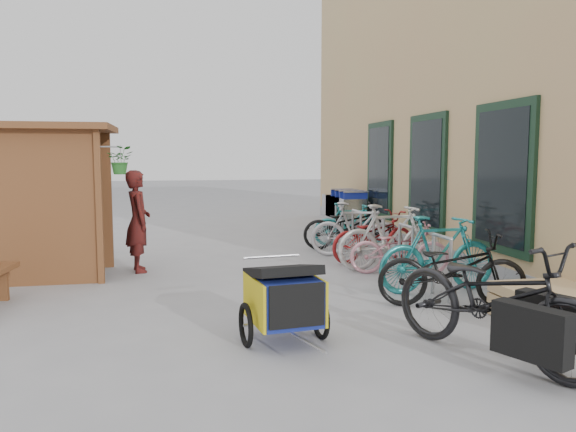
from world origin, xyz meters
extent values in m
plane|color=#939396|center=(0.00, 0.00, 0.00)|extent=(80.00, 80.00, 0.00)
cube|color=tan|center=(6.50, 4.50, 3.50)|extent=(6.00, 13.00, 7.00)
cube|color=#939396|center=(3.58, 4.50, 0.15)|extent=(0.18, 13.00, 0.30)
cube|color=black|center=(3.47, 0.50, 1.60)|extent=(0.06, 1.50, 2.20)
cube|color=black|center=(3.44, 0.50, 1.60)|extent=(0.02, 1.25, 1.95)
cube|color=black|center=(3.47, 3.00, 1.60)|extent=(0.06, 1.50, 2.20)
cube|color=black|center=(3.44, 3.00, 1.60)|extent=(0.02, 1.25, 1.95)
cube|color=black|center=(3.47, 5.50, 1.60)|extent=(0.06, 1.50, 2.20)
cube|color=black|center=(3.44, 5.50, 1.60)|extent=(0.02, 1.25, 1.95)
cube|color=brown|center=(-2.30, 1.85, 1.15)|extent=(0.09, 0.09, 2.30)
cube|color=brown|center=(-2.30, 3.15, 1.15)|extent=(0.09, 0.09, 2.30)
cube|color=brown|center=(-3.20, 1.88, 1.15)|extent=(1.80, 0.05, 2.30)
cube|color=brown|center=(-3.20, 3.12, 1.15)|extent=(1.80, 0.05, 2.30)
cube|color=brown|center=(-3.20, 2.50, 2.35)|extent=(2.15, 1.65, 0.10)
cube|color=brown|center=(-3.40, 2.50, 0.90)|extent=(1.30, 1.15, 0.04)
cube|color=brown|center=(-3.40, 2.50, 1.50)|extent=(1.30, 1.15, 0.04)
cylinder|color=#A5A8AD|center=(-2.12, 1.85, 2.05)|extent=(0.36, 0.02, 0.02)
imported|color=#246322|center=(-1.97, 1.85, 1.85)|extent=(0.38, 0.33, 0.42)
cylinder|color=#A5A8AD|center=(2.30, -0.25, 0.42)|extent=(0.05, 0.05, 0.84)
cylinder|color=#A5A8AD|center=(2.30, 0.25, 0.42)|extent=(0.05, 0.05, 0.84)
cylinder|color=#A5A8AD|center=(2.30, 0.00, 0.84)|extent=(0.05, 0.50, 0.05)
cylinder|color=#A5A8AD|center=(2.30, 0.95, 0.42)|extent=(0.05, 0.05, 0.84)
cylinder|color=#A5A8AD|center=(2.30, 1.45, 0.42)|extent=(0.05, 0.05, 0.84)
cylinder|color=#A5A8AD|center=(2.30, 1.20, 0.84)|extent=(0.05, 0.50, 0.05)
cylinder|color=#A5A8AD|center=(2.30, 2.15, 0.42)|extent=(0.05, 0.05, 0.84)
cylinder|color=#A5A8AD|center=(2.30, 2.65, 0.42)|extent=(0.05, 0.05, 0.84)
cylinder|color=#A5A8AD|center=(2.30, 2.40, 0.84)|extent=(0.05, 0.50, 0.05)
cylinder|color=#A5A8AD|center=(2.30, 3.35, 0.42)|extent=(0.05, 0.05, 0.84)
cylinder|color=#A5A8AD|center=(2.30, 3.85, 0.42)|extent=(0.05, 0.05, 0.84)
cylinder|color=#A5A8AD|center=(2.30, 3.60, 0.84)|extent=(0.05, 0.50, 0.05)
cylinder|color=#A5A8AD|center=(2.30, 4.55, 0.42)|extent=(0.05, 0.05, 0.84)
cylinder|color=#A5A8AD|center=(2.30, 5.05, 0.42)|extent=(0.05, 0.05, 0.84)
cylinder|color=#A5A8AD|center=(2.30, 4.80, 0.84)|extent=(0.05, 0.50, 0.05)
cube|color=tan|center=(3.00, -1.40, 0.07)|extent=(1.00, 1.20, 0.12)
cube|color=tan|center=(3.00, -1.40, 0.21)|extent=(1.00, 1.20, 0.12)
cube|color=tan|center=(3.00, -1.40, 0.35)|extent=(1.00, 1.20, 0.12)
cube|color=silver|center=(3.00, 6.27, 0.63)|extent=(0.58, 0.90, 0.55)
cube|color=#17269A|center=(3.00, 5.81, 1.00)|extent=(0.58, 0.04, 0.19)
cylinder|color=silver|center=(3.00, 5.78, 1.08)|extent=(0.61, 0.04, 0.04)
cylinder|color=black|center=(2.77, 5.90, 0.06)|extent=(0.04, 0.13, 0.13)
cube|color=silver|center=(3.00, 6.63, 0.63)|extent=(0.58, 0.90, 0.55)
cube|color=#17269A|center=(3.00, 6.18, 1.00)|extent=(0.58, 0.04, 0.19)
cylinder|color=silver|center=(3.00, 6.15, 1.08)|extent=(0.61, 0.04, 0.04)
cylinder|color=black|center=(2.77, 6.27, 0.06)|extent=(0.04, 0.13, 0.13)
cube|color=silver|center=(3.00, 7.00, 0.63)|extent=(0.58, 0.90, 0.55)
cube|color=#17269A|center=(3.00, 6.55, 1.00)|extent=(0.58, 0.04, 0.19)
cylinder|color=silver|center=(3.00, 6.52, 1.08)|extent=(0.61, 0.04, 0.04)
cylinder|color=black|center=(2.77, 6.63, 0.06)|extent=(0.04, 0.13, 0.13)
cube|color=silver|center=(3.00, 7.37, 0.63)|extent=(0.58, 0.90, 0.55)
cube|color=#17269A|center=(3.00, 6.92, 1.00)|extent=(0.58, 0.04, 0.19)
cylinder|color=silver|center=(3.00, 6.89, 1.08)|extent=(0.61, 0.04, 0.04)
cylinder|color=black|center=(2.77, 7.00, 0.06)|extent=(0.04, 0.13, 0.13)
cube|color=navy|center=(-0.11, -1.33, 0.45)|extent=(0.69, 0.86, 0.46)
cube|color=gold|center=(-0.43, -1.37, 0.45)|extent=(0.13, 0.79, 0.46)
cube|color=gold|center=(0.20, -1.29, 0.45)|extent=(0.13, 0.79, 0.46)
cube|color=black|center=(-0.06, -1.74, 0.48)|extent=(0.56, 0.10, 0.42)
cube|color=black|center=(-0.12, -1.28, 0.73)|extent=(0.74, 0.83, 0.22)
torus|color=black|center=(-0.51, -1.38, 0.21)|extent=(0.11, 0.46, 0.46)
torus|color=black|center=(0.29, -1.28, 0.21)|extent=(0.11, 0.46, 0.46)
cylinder|color=#B7B7BC|center=(-0.03, -2.00, 0.21)|extent=(0.11, 0.67, 0.03)
cylinder|color=#B7B7BC|center=(-0.17, -0.90, 0.82)|extent=(0.63, 0.11, 0.03)
imported|color=black|center=(1.69, -2.23, 0.59)|extent=(1.61, 2.35, 1.17)
cube|color=black|center=(1.68, -2.83, 0.45)|extent=(0.43, 0.67, 0.45)
cube|color=black|center=(2.10, -2.54, 0.45)|extent=(0.43, 0.67, 0.45)
cube|color=#BF3811|center=(1.89, -2.68, 0.50)|extent=(0.18, 0.21, 0.12)
imported|color=maroon|center=(-1.80, 2.65, 0.84)|extent=(0.52, 0.68, 1.68)
imported|color=black|center=(2.23, -0.42, 0.49)|extent=(1.96, 1.10, 0.97)
imported|color=teal|center=(2.42, 0.34, 0.55)|extent=(1.85, 0.66, 1.09)
imported|color=pink|center=(2.37, 1.62, 0.42)|extent=(1.69, 0.93, 0.84)
imported|color=silver|center=(2.34, 1.96, 0.56)|extent=(1.88, 0.60, 1.12)
imported|color=maroon|center=(2.35, 2.76, 0.46)|extent=(1.86, 1.07, 0.92)
imported|color=#B8B8BE|center=(2.19, 3.27, 0.52)|extent=(1.81, 0.97, 1.05)
imported|color=black|center=(2.29, 4.13, 0.48)|extent=(1.91, 0.86, 0.97)
imported|color=teal|center=(2.46, 4.57, 0.46)|extent=(1.59, 0.67, 0.92)
camera|label=1|loc=(-1.18, -6.85, 1.90)|focal=35.00mm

